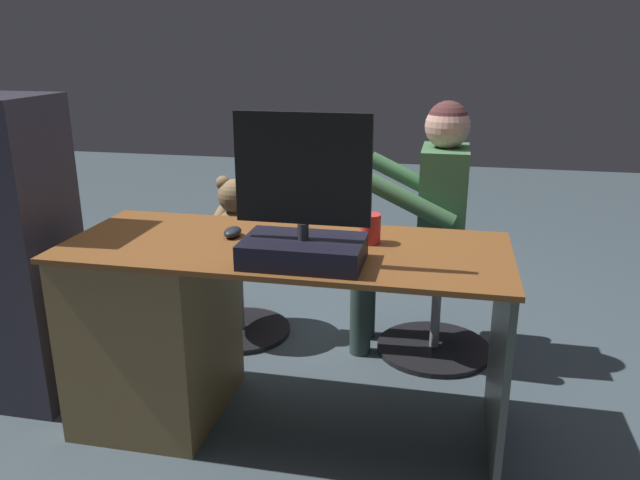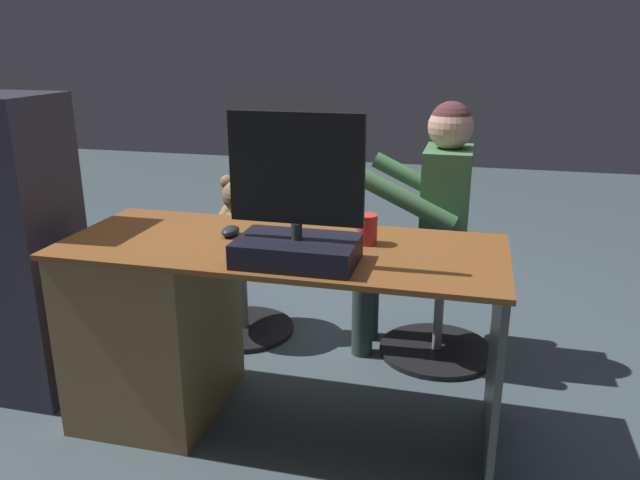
{
  "view_description": "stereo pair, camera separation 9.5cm",
  "coord_description": "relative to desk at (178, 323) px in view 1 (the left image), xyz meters",
  "views": [
    {
      "loc": [
        -0.55,
        2.37,
        1.42
      ],
      "look_at": [
        -0.05,
        -0.01,
        0.63
      ],
      "focal_mm": 34.95,
      "sensor_mm": 36.0,
      "label": 1
    },
    {
      "loc": [
        -0.64,
        2.35,
        1.42
      ],
      "look_at": [
        -0.05,
        -0.01,
        0.63
      ],
      "focal_mm": 34.95,
      "sensor_mm": 36.0,
      "label": 2
    }
  ],
  "objects": [
    {
      "name": "keyboard",
      "position": [
        -0.49,
        -0.08,
        0.35
      ],
      "size": [
        0.42,
        0.14,
        0.02
      ],
      "primitive_type": "cube",
      "color": "black",
      "rests_on": "desk"
    },
    {
      "name": "teddy_bear",
      "position": [
        0.0,
        -0.72,
        0.21
      ],
      "size": [
        0.26,
        0.27,
        0.37
      ],
      "color": "olive",
      "rests_on": "office_chair_teddy"
    },
    {
      "name": "notebook_binder",
      "position": [
        -0.56,
        0.02,
        0.36
      ],
      "size": [
        0.23,
        0.31,
        0.02
      ],
      "primitive_type": "cube",
      "rotation": [
        0.0,
        0.0,
        -0.02
      ],
      "color": "beige",
      "rests_on": "desk"
    },
    {
      "name": "ground_plane",
      "position": [
        -0.43,
        -0.36,
        -0.38
      ],
      "size": [
        10.0,
        10.0,
        0.0
      ],
      "primitive_type": "plane",
      "color": "#414F58"
    },
    {
      "name": "visitor_chair",
      "position": [
        -0.96,
        -0.71,
        -0.14
      ],
      "size": [
        0.54,
        0.54,
        0.43
      ],
      "color": "black",
      "rests_on": "ground_plane"
    },
    {
      "name": "cup",
      "position": [
        -0.72,
        -0.08,
        0.4
      ],
      "size": [
        0.08,
        0.08,
        0.11
      ],
      "primitive_type": "cylinder",
      "color": "red",
      "rests_on": "desk"
    },
    {
      "name": "equipment_rack",
      "position": [
        0.69,
        0.01,
        0.23
      ],
      "size": [
        0.44,
        0.36,
        1.23
      ],
      "primitive_type": "cube",
      "color": "#2E2A37",
      "rests_on": "ground_plane"
    },
    {
      "name": "person",
      "position": [
        -0.89,
        -0.71,
        0.3
      ],
      "size": [
        0.49,
        0.47,
        1.17
      ],
      "color": "#427146",
      "rests_on": "ground_plane"
    },
    {
      "name": "computer_mouse",
      "position": [
        -0.22,
        -0.05,
        0.36
      ],
      "size": [
        0.06,
        0.1,
        0.04
      ],
      "primitive_type": "ellipsoid",
      "color": "#20252D",
      "rests_on": "desk"
    },
    {
      "name": "desk",
      "position": [
        0.0,
        0.0,
        0.0
      ],
      "size": [
        1.57,
        0.63,
        0.73
      ],
      "color": "brown",
      "rests_on": "ground_plane"
    },
    {
      "name": "tv_remote",
      "position": [
        -0.32,
        -0.04,
        0.35
      ],
      "size": [
        0.05,
        0.15,
        0.02
      ],
      "primitive_type": "cube",
      "rotation": [
        0.0,
        0.0,
        0.06
      ],
      "color": "black",
      "rests_on": "desk"
    },
    {
      "name": "monitor",
      "position": [
        -0.54,
        0.17,
        0.48
      ],
      "size": [
        0.43,
        0.24,
        0.48
      ],
      "color": "black",
      "rests_on": "desk"
    },
    {
      "name": "office_chair_teddy",
      "position": [
        0.0,
        -0.71,
        -0.13
      ],
      "size": [
        0.5,
        0.5,
        0.43
      ],
      "color": "black",
      "rests_on": "ground_plane"
    }
  ]
}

